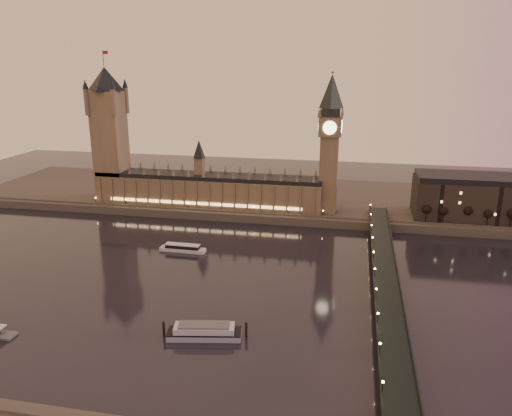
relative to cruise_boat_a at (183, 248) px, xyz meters
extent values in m
plane|color=black|center=(32.02, -36.85, -2.08)|extent=(700.00, 700.00, 0.00)
cube|color=#423D35|center=(62.02, 128.15, 0.92)|extent=(560.00, 130.00, 6.00)
cube|color=brown|center=(-7.98, 84.15, 14.92)|extent=(180.00, 26.00, 22.00)
cube|color=black|center=(-7.98, 84.15, 27.52)|extent=(180.00, 22.00, 3.20)
cube|color=#FFCC7F|center=(-7.98, 70.65, 8.92)|extent=(153.00, 0.25, 2.20)
cube|color=brown|center=(-87.98, 84.15, 47.92)|extent=(22.00, 22.00, 88.00)
cone|color=black|center=(-87.98, 84.15, 100.92)|extent=(31.68, 31.68, 18.00)
cylinder|color=black|center=(-87.98, 84.15, 115.92)|extent=(0.44, 0.44, 12.00)
cube|color=maroon|center=(-85.78, 84.15, 120.42)|extent=(4.00, 0.15, 2.50)
cube|color=brown|center=(86.02, 84.15, 32.92)|extent=(13.00, 13.00, 58.00)
cube|color=brown|center=(86.02, 84.15, 68.92)|extent=(16.00, 16.00, 14.00)
cylinder|color=#FFEAA5|center=(86.02, 75.97, 68.92)|extent=(9.60, 0.35, 9.60)
cylinder|color=#FFEAA5|center=(77.84, 84.15, 68.92)|extent=(0.35, 9.60, 9.60)
cube|color=black|center=(86.02, 84.15, 78.92)|extent=(13.00, 13.00, 6.00)
cone|color=black|center=(86.02, 84.15, 93.92)|extent=(17.68, 17.68, 24.00)
sphere|color=gold|center=(86.02, 84.15, 106.92)|extent=(2.00, 2.00, 2.00)
cube|color=black|center=(124.02, -36.85, 5.92)|extent=(13.00, 260.00, 2.00)
cube|color=black|center=(117.72, -36.85, 7.42)|extent=(0.60, 260.00, 1.00)
cube|color=black|center=(130.32, -36.85, 7.42)|extent=(0.60, 260.00, 1.00)
cube|color=black|center=(204.02, 90.15, 17.92)|extent=(110.00, 36.00, 28.00)
cube|color=black|center=(204.02, 90.15, 33.92)|extent=(108.00, 34.00, 4.00)
cylinder|color=black|center=(154.86, 72.15, 8.74)|extent=(0.70, 0.70, 9.63)
sphere|color=black|center=(154.86, 72.15, 13.76)|extent=(6.42, 6.42, 6.42)
cylinder|color=black|center=(169.45, 72.15, 8.74)|extent=(0.70, 0.70, 9.63)
sphere|color=black|center=(169.45, 72.15, 13.76)|extent=(6.42, 6.42, 6.42)
cylinder|color=black|center=(184.04, 72.15, 8.74)|extent=(0.70, 0.70, 9.63)
sphere|color=black|center=(184.04, 72.15, 13.76)|extent=(6.42, 6.42, 6.42)
cylinder|color=black|center=(198.62, 72.15, 8.74)|extent=(0.70, 0.70, 9.63)
sphere|color=black|center=(198.62, 72.15, 13.76)|extent=(6.42, 6.42, 6.42)
cylinder|color=black|center=(213.21, 72.15, 8.74)|extent=(0.70, 0.70, 9.63)
cube|color=silver|center=(0.00, 0.00, -1.00)|extent=(29.59, 6.81, 2.16)
cube|color=black|center=(0.00, 0.00, 1.17)|extent=(21.91, 5.55, 2.16)
cube|color=silver|center=(0.00, 0.00, 2.44)|extent=(22.50, 5.82, 0.39)
cube|color=#99A5C3|center=(43.81, -96.05, -0.76)|extent=(33.59, 14.86, 2.64)
cube|color=black|center=(43.81, -96.05, 0.81)|extent=(33.59, 14.86, 0.51)
cube|color=silver|center=(43.81, -96.05, 2.39)|extent=(27.42, 12.76, 2.64)
cube|color=#595B5E|center=(43.81, -96.05, 4.06)|extent=(23.24, 11.03, 0.71)
cylinder|color=black|center=(25.84, -98.35, 1.37)|extent=(1.12, 1.12, 6.90)
cylinder|color=black|center=(61.77, -91.74, 1.37)|extent=(1.12, 1.12, 6.90)
camera|label=1|loc=(104.28, -282.22, 116.09)|focal=35.00mm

